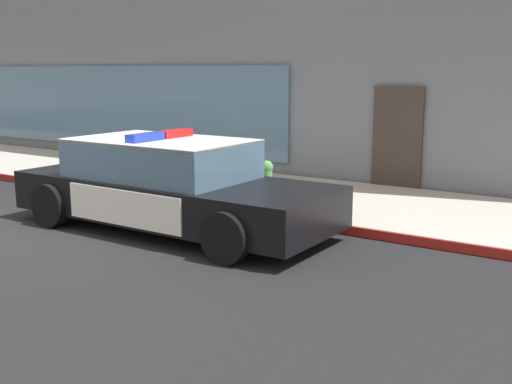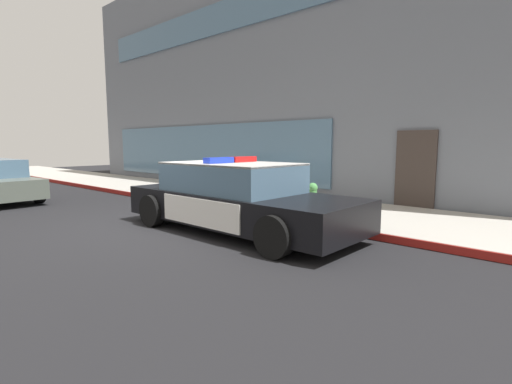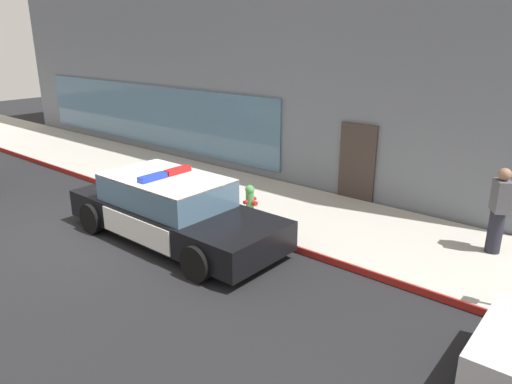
# 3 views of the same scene
# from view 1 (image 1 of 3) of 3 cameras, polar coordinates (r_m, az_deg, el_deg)

# --- Properties ---
(ground) EXTENTS (48.00, 48.00, 0.00)m
(ground) POSITION_cam_1_polar(r_m,az_deg,el_deg) (10.24, -17.47, -2.86)
(ground) COLOR black
(sidewalk) EXTENTS (48.00, 3.35, 0.15)m
(sidewalk) POSITION_cam_1_polar(r_m,az_deg,el_deg) (12.71, -5.04, 0.66)
(sidewalk) COLOR #B2ADA3
(sidewalk) RESTS_ON ground
(curb_red_paint) EXTENTS (28.80, 0.04, 0.14)m
(curb_red_paint) POSITION_cam_1_polar(r_m,az_deg,el_deg) (11.46, -10.29, -0.66)
(curb_red_paint) COLOR maroon
(curb_red_paint) RESTS_ON ground
(storefront_building) EXTENTS (20.40, 8.27, 8.83)m
(storefront_building) POSITION_cam_1_polar(r_m,az_deg,el_deg) (18.84, -0.32, 17.39)
(storefront_building) COLOR slate
(storefront_building) RESTS_ON ground
(police_cruiser) EXTENTS (5.14, 2.10, 1.49)m
(police_cruiser) POSITION_cam_1_polar(r_m,az_deg,el_deg) (9.44, -8.06, 0.62)
(police_cruiser) COLOR black
(police_cruiser) RESTS_ON ground
(fire_hydrant) EXTENTS (0.34, 0.39, 0.73)m
(fire_hydrant) POSITION_cam_1_polar(r_m,az_deg,el_deg) (10.63, 1.03, 0.94)
(fire_hydrant) COLOR #4C994C
(fire_hydrant) RESTS_ON sidewalk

